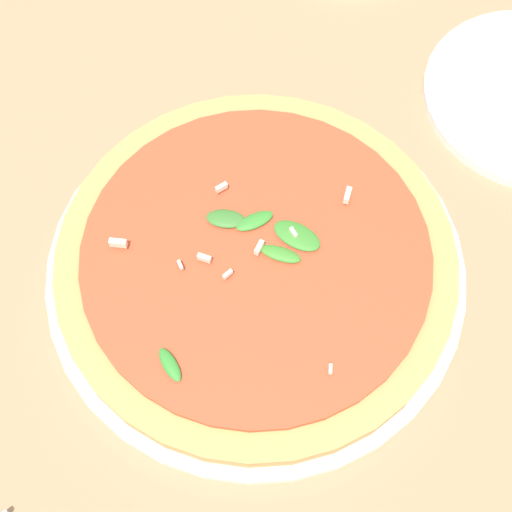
{
  "coord_description": "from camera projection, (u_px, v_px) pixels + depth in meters",
  "views": [
    {
      "loc": [
        -0.1,
        -0.23,
        0.55
      ],
      "look_at": [
        0.03,
        -0.01,
        0.03
      ],
      "focal_mm": 50.0,
      "sensor_mm": 36.0,
      "label": 1
    }
  ],
  "objects": [
    {
      "name": "ground_plane",
      "position": [
        216.0,
        275.0,
        0.6
      ],
      "size": [
        6.0,
        6.0,
        0.0
      ],
      "primitive_type": "plane",
      "color": "#9E7A56"
    },
    {
      "name": "pizza_arugula_main",
      "position": [
        256.0,
        263.0,
        0.59
      ],
      "size": [
        0.35,
        0.35,
        0.05
      ],
      "color": "white",
      "rests_on": "ground_plane"
    }
  ]
}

